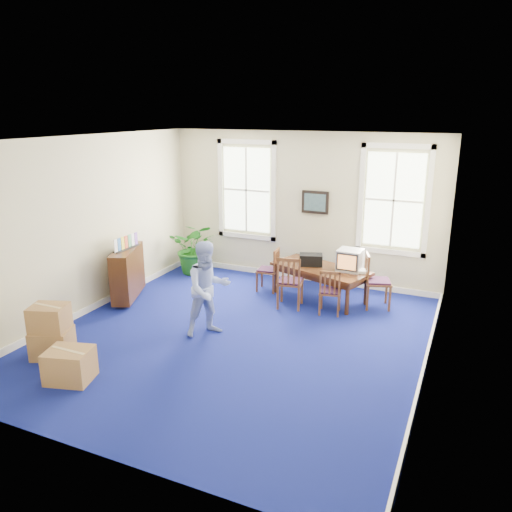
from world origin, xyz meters
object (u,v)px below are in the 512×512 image
at_px(conference_table, 320,283).
at_px(crt_tv, 350,260).
at_px(potted_plant, 195,248).
at_px(man, 208,289).
at_px(cardboard_boxes, 67,330).
at_px(credenza, 128,276).
at_px(chair_near_left, 290,281).

bearing_deg(conference_table, crt_tv, 23.47).
bearing_deg(crt_tv, potted_plant, 176.62).
bearing_deg(man, cardboard_boxes, 173.10).
xyz_separation_m(crt_tv, cardboard_boxes, (-3.34, -3.93, -0.42)).
xyz_separation_m(conference_table, man, (-1.21, -2.33, 0.47)).
xyz_separation_m(conference_table, crt_tv, (0.56, 0.04, 0.53)).
bearing_deg(crt_tv, credenza, -155.92).
bearing_deg(man, conference_table, 10.93).
bearing_deg(conference_table, cardboard_boxes, -106.40).
bearing_deg(cardboard_boxes, man, 44.83).
bearing_deg(cardboard_boxes, chair_near_left, 53.68).
height_order(credenza, potted_plant, potted_plant).
height_order(crt_tv, credenza, crt_tv).
relative_size(potted_plant, cardboard_boxes, 0.79).
bearing_deg(conference_table, credenza, -136.25).
height_order(man, potted_plant, man).
height_order(potted_plant, cardboard_boxes, potted_plant).
bearing_deg(man, crt_tv, 1.60).
height_order(crt_tv, cardboard_boxes, crt_tv).
distance_m(crt_tv, credenza, 4.34).
height_order(man, credenza, man).
distance_m(conference_table, crt_tv, 0.77).
relative_size(conference_table, man, 1.19).
height_order(crt_tv, man, man).
height_order(chair_near_left, man, man).
distance_m(crt_tv, cardboard_boxes, 5.18).
xyz_separation_m(crt_tv, potted_plant, (-3.64, 0.34, -0.26)).
relative_size(credenza, cardboard_boxes, 0.81).
relative_size(crt_tv, chair_near_left, 0.48).
bearing_deg(man, credenza, 109.59).
distance_m(man, cardboard_boxes, 2.24).
height_order(man, cardboard_boxes, man).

